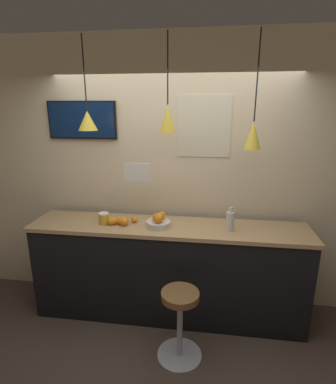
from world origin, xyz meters
TOP-DOWN VIEW (x-y plane):
  - ground_plane at (0.00, 0.00)m, footprint 14.00×14.00m
  - back_wall at (0.00, 0.97)m, footprint 8.00×0.06m
  - service_counter at (0.00, 0.58)m, footprint 2.81×0.55m
  - bar_stool at (0.18, 0.01)m, footprint 0.40×0.40m
  - fruit_bowl at (-0.09, 0.54)m, footprint 0.24×0.24m
  - orange_pile at (-0.47, 0.54)m, footprint 0.29×0.16m
  - juice_bottle at (0.61, 0.54)m, footprint 0.07×0.07m
  - spread_jar at (-0.65, 0.54)m, footprint 0.10×0.10m
  - pendant_lamp_left at (-0.76, 0.56)m, footprint 0.18×0.18m
  - pendant_lamp_middle at (0.00, 0.56)m, footprint 0.14×0.14m
  - pendant_lamp_right at (0.76, 0.56)m, footprint 0.15×0.15m
  - mounted_tv at (-0.97, 0.91)m, footprint 0.75×0.04m
  - hanging_menu_board at (-0.26, 0.38)m, footprint 0.24×0.01m
  - wall_poster at (0.32, 0.93)m, footprint 0.54×0.01m

SIDE VIEW (x-z plane):
  - ground_plane at x=0.00m, z-range 0.00..0.00m
  - bar_stool at x=0.18m, z-range 0.09..0.75m
  - service_counter at x=0.00m, z-range 0.00..1.03m
  - orange_pile at x=-0.47m, z-range 1.03..1.11m
  - spread_jar at x=-0.65m, z-range 1.03..1.15m
  - fruit_bowl at x=-0.09m, z-range 1.01..1.16m
  - juice_bottle at x=0.61m, z-range 1.01..1.25m
  - back_wall at x=0.00m, z-range 0.00..2.90m
  - hanging_menu_board at x=-0.26m, z-range 1.52..1.69m
  - pendant_lamp_right at x=0.76m, z-range 1.45..2.44m
  - wall_poster at x=0.32m, z-range 1.68..2.29m
  - mounted_tv at x=-0.97m, z-range 1.85..2.24m
  - pendant_lamp_left at x=-0.76m, z-range 1.64..2.48m
  - pendant_lamp_middle at x=0.00m, z-range 1.66..2.51m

